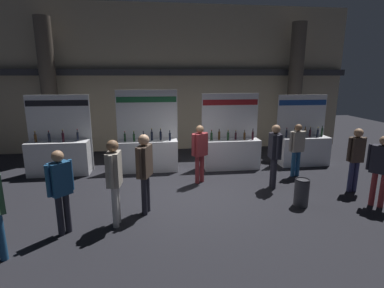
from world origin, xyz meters
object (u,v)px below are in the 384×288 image
(visitor_7, at_px, (297,146))
(visitor_0, at_px, (382,165))
(trash_bin, at_px, (302,192))
(exhibitor_booth_3, at_px, (303,147))
(visitor_2, at_px, (145,166))
(visitor_3, at_px, (356,155))
(exhibitor_booth_0, at_px, (59,154))
(visitor_8, at_px, (200,149))
(visitor_5, at_px, (275,150))
(visitor_4, at_px, (61,185))
(visitor_6, at_px, (114,175))
(exhibitor_booth_1, at_px, (148,151))
(exhibitor_booth_2, at_px, (231,150))

(visitor_7, bearing_deg, visitor_0, -79.27)
(trash_bin, bearing_deg, exhibitor_booth_3, 62.41)
(visitor_2, xyz_separation_m, visitor_3, (5.39, 0.59, -0.09))
(exhibitor_booth_0, xyz_separation_m, visitor_0, (8.09, -3.41, 0.40))
(exhibitor_booth_3, bearing_deg, visitor_8, -160.71)
(exhibitor_booth_3, height_order, visitor_5, exhibitor_booth_3)
(visitor_7, xyz_separation_m, visitor_8, (-2.98, -0.18, 0.05))
(visitor_8, bearing_deg, exhibitor_booth_0, -52.59)
(visitor_4, distance_m, visitor_8, 3.90)
(visitor_6, bearing_deg, visitor_7, -59.47)
(visitor_7, bearing_deg, trash_bin, -123.53)
(exhibitor_booth_0, xyz_separation_m, visitor_3, (8.11, -2.49, 0.38))
(visitor_4, height_order, visitor_5, visitor_5)
(visitor_3, distance_m, visitor_6, 6.07)
(trash_bin, xyz_separation_m, visitor_0, (1.75, -0.25, 0.69))
(exhibitor_booth_1, distance_m, trash_bin, 4.83)
(visitor_2, bearing_deg, exhibitor_booth_0, -119.59)
(exhibitor_booth_2, bearing_deg, visitor_4, -139.08)
(visitor_2, relative_size, visitor_4, 1.07)
(exhibitor_booth_0, bearing_deg, visitor_7, -8.96)
(exhibitor_booth_0, bearing_deg, visitor_3, -17.06)
(exhibitor_booth_3, distance_m, visitor_8, 4.05)
(exhibitor_booth_0, relative_size, visitor_4, 1.46)
(visitor_0, distance_m, visitor_6, 5.96)
(visitor_2, relative_size, visitor_5, 1.03)
(exhibitor_booth_2, relative_size, exhibitor_booth_3, 1.03)
(visitor_2, distance_m, visitor_6, 0.75)
(exhibitor_booth_0, bearing_deg, visitor_6, -58.94)
(visitor_8, bearing_deg, trash_bin, 103.94)
(exhibitor_booth_0, relative_size, visitor_8, 1.46)
(visitor_7, bearing_deg, exhibitor_booth_1, 154.36)
(visitor_7, bearing_deg, exhibitor_booth_3, 43.53)
(exhibitor_booth_1, xyz_separation_m, visitor_6, (-0.59, -3.58, 0.46))
(visitor_5, relative_size, visitor_6, 0.98)
(exhibitor_booth_0, xyz_separation_m, visitor_6, (2.14, -3.55, 0.46))
(visitor_8, bearing_deg, visitor_4, 3.79)
(exhibitor_booth_3, relative_size, trash_bin, 3.58)
(trash_bin, relative_size, visitor_0, 0.39)
(visitor_2, xyz_separation_m, visitor_5, (3.41, 1.12, -0.04))
(exhibitor_booth_3, xyz_separation_m, visitor_2, (-5.28, -3.10, 0.49))
(visitor_8, bearing_deg, exhibitor_booth_3, 164.01)
(exhibitor_booth_2, xyz_separation_m, visitor_2, (-2.73, -3.02, 0.49))
(exhibitor_booth_1, height_order, visitor_5, exhibitor_booth_1)
(exhibitor_booth_1, relative_size, visitor_0, 1.52)
(exhibitor_booth_1, relative_size, exhibitor_booth_2, 1.05)
(exhibitor_booth_2, distance_m, trash_bin, 3.23)
(exhibitor_booth_0, relative_size, visitor_2, 1.36)
(visitor_4, bearing_deg, visitor_0, 137.65)
(visitor_5, bearing_deg, visitor_2, -67.50)
(visitor_0, xyz_separation_m, visitor_5, (-1.96, 1.45, 0.03))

